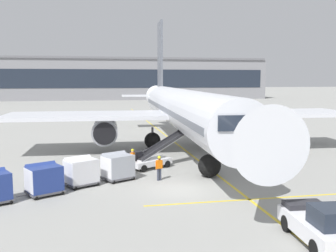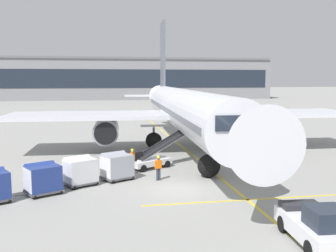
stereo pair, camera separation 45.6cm
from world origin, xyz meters
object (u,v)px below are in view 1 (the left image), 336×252
Objects in this scene: belt_loader at (152,157)px; baggage_cart_third at (44,179)px; baggage_cart_lead at (117,166)px; pushback_tug at (322,225)px; ground_crew_by_carts at (159,166)px; parked_airplane at (182,110)px; ground_crew_by_loader at (133,158)px; baggage_cart_second at (81,171)px; safety_cone_engine_keepout at (146,155)px.

belt_loader reaches higher than baggage_cart_third.
baggage_cart_lead is 14.60m from pushback_tug.
pushback_tug reaches higher than ground_crew_by_carts.
parked_airplane is 8.34× the size of belt_loader.
belt_loader is 1.91× the size of baggage_cart_third.
belt_loader reaches higher than ground_crew_by_loader.
belt_loader reaches higher than pushback_tug.
pushback_tug is at bearing -57.09° from baggage_cart_lead.
safety_cone_engine_keepout is (5.37, 7.50, -0.65)m from baggage_cart_second.
baggage_cart_third is 11.86m from safety_cone_engine_keepout.
baggage_cart_lead is 2.67m from ground_crew_by_loader.
parked_airplane is at bearing 48.41° from baggage_cart_third.
baggage_cart_third is (-4.62, -2.65, 0.00)m from baggage_cart_lead.
baggage_cart_third is 15.81m from pushback_tug.
ground_crew_by_carts is (5.30, 0.31, -0.00)m from baggage_cart_second.
baggage_cart_third is (-11.71, -13.20, -3.00)m from parked_airplane.
pushback_tug is (12.55, -9.61, -0.17)m from baggage_cart_third.
belt_loader is at bearing 29.63° from ground_crew_by_loader.
ground_crew_by_carts is (-4.26, -11.24, -3.00)m from parked_airplane.
belt_loader is at bearing -89.28° from safety_cone_engine_keepout.
pushback_tug reaches higher than safety_cone_engine_keepout.
safety_cone_engine_keepout is (0.07, 7.19, -0.65)m from ground_crew_by_carts.
parked_airplane is 25.34× the size of ground_crew_by_carts.
baggage_cart_third is at bearing 142.57° from pushback_tug.
ground_crew_by_carts reaches higher than safety_cone_engine_keepout.
pushback_tug is at bearing -37.43° from baggage_cart_third.
baggage_cart_third is at bearing -131.59° from parked_airplane.
baggage_cart_third is at bearing -142.66° from baggage_cart_second.
baggage_cart_second is 1.59× the size of ground_crew_by_loader.
parked_airplane is 23.04m from pushback_tug.
safety_cone_engine_keepout is at bearing -135.94° from parked_airplane.
baggage_cart_lead is 1.00× the size of baggage_cart_second.
safety_cone_engine_keepout is at bearing 65.90° from baggage_cart_lead.
ground_crew_by_loader is 3.41m from ground_crew_by_carts.
baggage_cart_lead is at bearing 22.22° from baggage_cart_second.
baggage_cart_third is 7.74m from ground_crew_by_loader.
safety_cone_engine_keepout is at bearing 50.55° from baggage_cart_third.
parked_airplane is at bearing 56.08° from baggage_cart_lead.
belt_loader is 3.04× the size of ground_crew_by_carts.
baggage_cart_lead reaches higher than ground_crew_by_loader.
belt_loader reaches higher than baggage_cart_lead.
parked_airplane is 8.95m from belt_loader.
baggage_cart_lead is 2.92m from ground_crew_by_carts.
safety_cone_engine_keepout is (-5.03, 18.75, -0.48)m from pushback_tug.
ground_crew_by_carts is at bearing 113.79° from pushback_tug.
ground_crew_by_loader reaches higher than safety_cone_engine_keepout.
baggage_cart_lead is 1.59× the size of ground_crew_by_carts.
baggage_cart_second reaches higher than pushback_tug.
parked_airplane is 15.29m from baggage_cart_second.
safety_cone_engine_keepout is at bearing 89.45° from ground_crew_by_carts.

